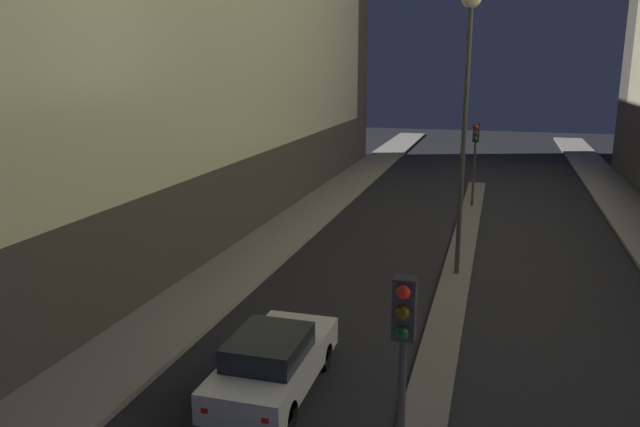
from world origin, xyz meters
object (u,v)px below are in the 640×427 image
object	(u,v)px
traffic_light_mid	(475,146)
car_left_lane	(273,362)
street_lamp	(467,72)
traffic_light_near	(403,351)

from	to	relation	value
traffic_light_mid	car_left_lane	distance (m)	20.24
street_lamp	car_left_lane	xyz separation A→B (m)	(-3.32, -9.04, -6.08)
traffic_light_near	traffic_light_mid	xyz separation A→B (m)	(0.00, 23.44, 0.00)
traffic_light_mid	street_lamp	xyz separation A→B (m)	(0.00, -10.78, 3.68)
traffic_light_mid	street_lamp	bearing A→B (deg)	-90.00
car_left_lane	traffic_light_near	bearing A→B (deg)	-47.47
car_left_lane	street_lamp	bearing A→B (deg)	69.83
car_left_lane	traffic_light_mid	bearing A→B (deg)	80.49
traffic_light_near	traffic_light_mid	world-z (taller)	same
traffic_light_mid	traffic_light_near	bearing A→B (deg)	-90.00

